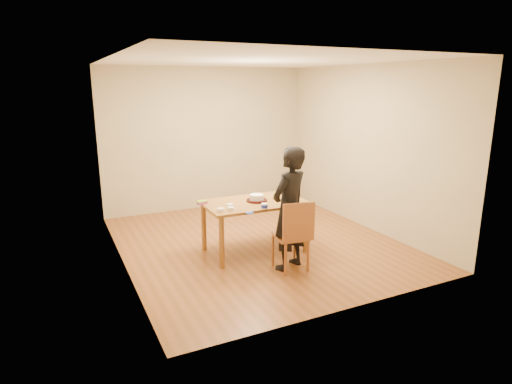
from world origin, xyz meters
name	(u,v)px	position (x,y,z in m)	size (l,w,h in m)	color
room_shell	(248,153)	(0.00, 0.34, 1.35)	(4.00, 4.50, 2.70)	brown
dining_table	(254,203)	(-0.19, -0.29, 0.73)	(1.45, 0.86, 0.04)	brown
dining_chair	(291,236)	(-0.04, -1.06, 0.45)	(0.39, 0.39, 0.04)	brown
cake_plate	(257,200)	(-0.15, -0.28, 0.76)	(0.30, 0.30, 0.02)	red
cake	(257,197)	(-0.15, -0.28, 0.80)	(0.20, 0.20, 0.06)	white
frosting_dome	(257,194)	(-0.15, -0.28, 0.85)	(0.20, 0.20, 0.03)	white
frosting_tub	(264,206)	(-0.23, -0.68, 0.79)	(0.08, 0.08, 0.07)	white
frosting_lid	(250,213)	(-0.50, -0.77, 0.75)	(0.10, 0.10, 0.01)	#18339F
frosting_dollop	(250,212)	(-0.50, -0.77, 0.77)	(0.04, 0.04, 0.02)	white
ramekin_green	(231,209)	(-0.66, -0.53, 0.77)	(0.09, 0.09, 0.04)	white
ramekin_yellow	(230,205)	(-0.61, -0.39, 0.77)	(0.09, 0.09, 0.04)	white
ramekin_multi	(221,210)	(-0.81, -0.54, 0.77)	(0.09, 0.09, 0.04)	white
candy_box_pink	(202,203)	(-0.90, -0.07, 0.76)	(0.15, 0.07, 0.02)	#DB338B
candy_box_green	(202,202)	(-0.91, -0.07, 0.78)	(0.13, 0.06, 0.02)	green
spatula	(248,213)	(-0.51, -0.76, 0.75)	(0.16, 0.02, 0.01)	black
person	(289,209)	(-0.04, -1.02, 0.81)	(0.59, 0.39, 1.63)	black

